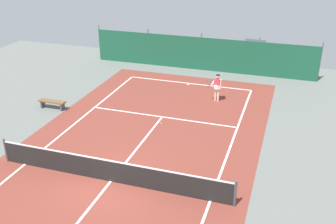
{
  "coord_description": "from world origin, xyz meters",
  "views": [
    {
      "loc": [
        6.35,
        -11.89,
        9.19
      ],
      "look_at": [
        0.7,
        5.27,
        0.9
      ],
      "focal_mm": 42.0,
      "sensor_mm": 36.0,
      "label": 1
    }
  ],
  "objects_px": {
    "courtside_bench": "(52,103)",
    "tennis_ball_near_player": "(161,123)",
    "tennis_net": "(110,171)",
    "tennis_player": "(217,86)",
    "parked_car": "(252,53)"
  },
  "relations": [
    {
      "from": "tennis_net",
      "to": "tennis_player",
      "type": "distance_m",
      "value": 9.86
    },
    {
      "from": "tennis_player",
      "to": "tennis_ball_near_player",
      "type": "distance_m",
      "value": 4.59
    },
    {
      "from": "tennis_net",
      "to": "parked_car",
      "type": "height_order",
      "value": "parked_car"
    },
    {
      "from": "tennis_net",
      "to": "tennis_player",
      "type": "bearing_deg",
      "value": 76.29
    },
    {
      "from": "tennis_net",
      "to": "courtside_bench",
      "type": "relative_size",
      "value": 6.33
    },
    {
      "from": "parked_car",
      "to": "tennis_player",
      "type": "bearing_deg",
      "value": -91.67
    },
    {
      "from": "tennis_net",
      "to": "tennis_ball_near_player",
      "type": "relative_size",
      "value": 153.33
    },
    {
      "from": "courtside_bench",
      "to": "tennis_net",
      "type": "bearing_deg",
      "value": -41.13
    },
    {
      "from": "courtside_bench",
      "to": "tennis_ball_near_player",
      "type": "bearing_deg",
      "value": 0.83
    },
    {
      "from": "tennis_player",
      "to": "courtside_bench",
      "type": "bearing_deg",
      "value": 50.48
    },
    {
      "from": "tennis_ball_near_player",
      "to": "parked_car",
      "type": "bearing_deg",
      "value": 75.02
    },
    {
      "from": "parked_car",
      "to": "courtside_bench",
      "type": "distance_m",
      "value": 15.46
    },
    {
      "from": "tennis_net",
      "to": "tennis_player",
      "type": "relative_size",
      "value": 6.17
    },
    {
      "from": "tennis_net",
      "to": "tennis_ball_near_player",
      "type": "height_order",
      "value": "tennis_net"
    },
    {
      "from": "parked_car",
      "to": "tennis_ball_near_player",
      "type": "bearing_deg",
      "value": -99.0
    }
  ]
}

